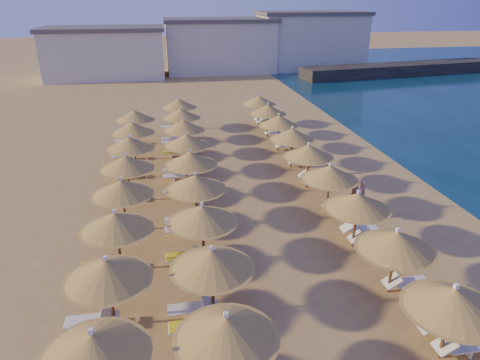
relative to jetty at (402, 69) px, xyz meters
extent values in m
plane|color=tan|center=(-28.20, -39.69, -0.75)|extent=(220.00, 220.00, 0.00)
cube|color=black|center=(0.00, 0.00, 0.00)|extent=(30.27, 8.09, 1.50)
cube|color=silver|center=(-40.36, 4.81, 2.25)|extent=(15.00, 8.00, 6.00)
cube|color=#59514C|center=(-40.36, 4.81, 5.50)|extent=(15.60, 8.48, 0.50)
cube|color=silver|center=(-24.75, 7.19, 2.65)|extent=(15.00, 8.00, 6.80)
cube|color=#59514C|center=(-24.75, 7.19, 6.30)|extent=(15.60, 8.48, 0.50)
cube|color=silver|center=(-11.04, 7.76, 3.05)|extent=(15.00, 8.00, 7.60)
cube|color=#59514C|center=(-11.04, 7.76, 7.10)|extent=(15.60, 8.48, 0.50)
cylinder|color=brown|center=(-25.40, -47.34, 0.31)|extent=(0.12, 0.12, 2.12)
cone|color=#A77930|center=(-25.40, -47.34, 1.48)|extent=(2.68, 2.68, 0.72)
cone|color=#A77930|center=(-25.40, -47.34, 1.18)|extent=(2.89, 2.89, 0.12)
cube|color=white|center=(-25.40, -47.34, 1.91)|extent=(0.12, 0.12, 0.14)
cylinder|color=brown|center=(-25.40, -44.11, 0.31)|extent=(0.12, 0.12, 2.12)
cone|color=#A77930|center=(-25.40, -44.11, 1.48)|extent=(2.68, 2.68, 0.72)
cone|color=#A77930|center=(-25.40, -44.11, 1.18)|extent=(2.89, 2.89, 0.12)
cube|color=white|center=(-25.40, -44.11, 1.91)|extent=(0.12, 0.12, 0.14)
cylinder|color=brown|center=(-25.40, -40.89, 0.31)|extent=(0.12, 0.12, 2.12)
cone|color=#A77930|center=(-25.40, -40.89, 1.48)|extent=(2.68, 2.68, 0.72)
cone|color=#A77930|center=(-25.40, -40.89, 1.18)|extent=(2.89, 2.89, 0.12)
cube|color=white|center=(-25.40, -40.89, 1.91)|extent=(0.12, 0.12, 0.14)
cylinder|color=brown|center=(-25.40, -37.67, 0.31)|extent=(0.12, 0.12, 2.12)
cone|color=#A77930|center=(-25.40, -37.67, 1.48)|extent=(2.68, 2.68, 0.72)
cone|color=#A77930|center=(-25.40, -37.67, 1.18)|extent=(2.89, 2.89, 0.12)
cube|color=white|center=(-25.40, -37.67, 1.91)|extent=(0.12, 0.12, 0.14)
cylinder|color=brown|center=(-25.40, -34.44, 0.31)|extent=(0.12, 0.12, 2.12)
cone|color=#A77930|center=(-25.40, -34.44, 1.48)|extent=(2.68, 2.68, 0.72)
cone|color=#A77930|center=(-25.40, -34.44, 1.18)|extent=(2.89, 2.89, 0.12)
cube|color=white|center=(-25.40, -34.44, 1.91)|extent=(0.12, 0.12, 0.14)
cylinder|color=brown|center=(-25.40, -31.22, 0.31)|extent=(0.12, 0.12, 2.12)
cone|color=#A77930|center=(-25.40, -31.22, 1.48)|extent=(2.68, 2.68, 0.72)
cone|color=#A77930|center=(-25.40, -31.22, 1.18)|extent=(2.89, 2.89, 0.12)
cube|color=white|center=(-25.40, -31.22, 1.91)|extent=(0.12, 0.12, 0.14)
cylinder|color=brown|center=(-25.40, -28.00, 0.31)|extent=(0.12, 0.12, 2.12)
cone|color=#A77930|center=(-25.40, -28.00, 1.48)|extent=(2.68, 2.68, 0.72)
cone|color=#A77930|center=(-25.40, -28.00, 1.18)|extent=(2.89, 2.89, 0.12)
cube|color=white|center=(-25.40, -28.00, 1.91)|extent=(0.12, 0.12, 0.14)
cylinder|color=brown|center=(-25.40, -24.77, 0.31)|extent=(0.12, 0.12, 2.12)
cone|color=#A77930|center=(-25.40, -24.77, 1.48)|extent=(2.68, 2.68, 0.72)
cone|color=#A77930|center=(-25.40, -24.77, 1.18)|extent=(2.89, 2.89, 0.12)
cube|color=white|center=(-25.40, -24.77, 1.91)|extent=(0.12, 0.12, 0.14)
cylinder|color=brown|center=(-25.40, -21.55, 0.31)|extent=(0.12, 0.12, 2.12)
cone|color=#A77930|center=(-25.40, -21.55, 1.48)|extent=(2.68, 2.68, 0.72)
cone|color=#A77930|center=(-25.40, -21.55, 1.18)|extent=(2.89, 2.89, 0.12)
cube|color=white|center=(-25.40, -21.55, 1.91)|extent=(0.12, 0.12, 0.14)
cone|color=#A77930|center=(-32.01, -47.34, 1.48)|extent=(2.68, 2.68, 0.72)
cone|color=#A77930|center=(-32.01, -47.34, 1.18)|extent=(2.89, 2.89, 0.12)
cube|color=white|center=(-32.01, -47.34, 1.91)|extent=(0.12, 0.12, 0.14)
cylinder|color=brown|center=(-32.01, -44.11, 0.31)|extent=(0.12, 0.12, 2.12)
cone|color=#A77930|center=(-32.01, -44.11, 1.48)|extent=(2.68, 2.68, 0.72)
cone|color=#A77930|center=(-32.01, -44.11, 1.18)|extent=(2.89, 2.89, 0.12)
cube|color=white|center=(-32.01, -44.11, 1.91)|extent=(0.12, 0.12, 0.14)
cylinder|color=brown|center=(-32.01, -40.89, 0.31)|extent=(0.12, 0.12, 2.12)
cone|color=#A77930|center=(-32.01, -40.89, 1.48)|extent=(2.68, 2.68, 0.72)
cone|color=#A77930|center=(-32.01, -40.89, 1.18)|extent=(2.89, 2.89, 0.12)
cube|color=white|center=(-32.01, -40.89, 1.91)|extent=(0.12, 0.12, 0.14)
cylinder|color=brown|center=(-32.01, -37.67, 0.31)|extent=(0.12, 0.12, 2.12)
cone|color=#A77930|center=(-32.01, -37.67, 1.48)|extent=(2.68, 2.68, 0.72)
cone|color=#A77930|center=(-32.01, -37.67, 1.18)|extent=(2.89, 2.89, 0.12)
cube|color=white|center=(-32.01, -37.67, 1.91)|extent=(0.12, 0.12, 0.14)
cylinder|color=brown|center=(-32.01, -34.44, 0.31)|extent=(0.12, 0.12, 2.12)
cone|color=#A77930|center=(-32.01, -34.44, 1.48)|extent=(2.68, 2.68, 0.72)
cone|color=#A77930|center=(-32.01, -34.44, 1.18)|extent=(2.89, 2.89, 0.12)
cube|color=white|center=(-32.01, -34.44, 1.91)|extent=(0.12, 0.12, 0.14)
cylinder|color=brown|center=(-32.01, -31.22, 0.31)|extent=(0.12, 0.12, 2.12)
cone|color=#A77930|center=(-32.01, -31.22, 1.48)|extent=(2.68, 2.68, 0.72)
cone|color=#A77930|center=(-32.01, -31.22, 1.18)|extent=(2.89, 2.89, 0.12)
cube|color=white|center=(-32.01, -31.22, 1.91)|extent=(0.12, 0.12, 0.14)
cylinder|color=brown|center=(-32.01, -28.00, 0.31)|extent=(0.12, 0.12, 2.12)
cone|color=#A77930|center=(-32.01, -28.00, 1.48)|extent=(2.68, 2.68, 0.72)
cone|color=#A77930|center=(-32.01, -28.00, 1.18)|extent=(2.89, 2.89, 0.12)
cube|color=white|center=(-32.01, -28.00, 1.91)|extent=(0.12, 0.12, 0.14)
cylinder|color=brown|center=(-32.01, -24.77, 0.31)|extent=(0.12, 0.12, 2.12)
cone|color=#A77930|center=(-32.01, -24.77, 1.48)|extent=(2.68, 2.68, 0.72)
cone|color=#A77930|center=(-32.01, -24.77, 1.18)|extent=(2.89, 2.89, 0.12)
cube|color=white|center=(-32.01, -24.77, 1.91)|extent=(0.12, 0.12, 0.14)
cylinder|color=brown|center=(-32.01, -21.55, 0.31)|extent=(0.12, 0.12, 2.12)
cone|color=#A77930|center=(-32.01, -21.55, 1.48)|extent=(2.68, 2.68, 0.72)
cone|color=#A77930|center=(-32.01, -21.55, 1.18)|extent=(2.89, 2.89, 0.12)
cube|color=white|center=(-32.01, -21.55, 1.91)|extent=(0.12, 0.12, 0.14)
cone|color=#A77930|center=(-35.36, -47.34, 1.48)|extent=(2.68, 2.68, 0.72)
cone|color=#A77930|center=(-35.36, -47.34, 1.18)|extent=(2.89, 2.89, 0.12)
cube|color=white|center=(-35.36, -47.34, 1.91)|extent=(0.12, 0.12, 0.14)
cylinder|color=brown|center=(-35.36, -44.11, 0.31)|extent=(0.12, 0.12, 2.12)
cone|color=#A77930|center=(-35.36, -44.11, 1.48)|extent=(2.68, 2.68, 0.72)
cone|color=#A77930|center=(-35.36, -44.11, 1.18)|extent=(2.89, 2.89, 0.12)
cube|color=white|center=(-35.36, -44.11, 1.91)|extent=(0.12, 0.12, 0.14)
cylinder|color=brown|center=(-35.36, -40.89, 0.31)|extent=(0.12, 0.12, 2.12)
cone|color=#A77930|center=(-35.36, -40.89, 1.48)|extent=(2.68, 2.68, 0.72)
cone|color=#A77930|center=(-35.36, -40.89, 1.18)|extent=(2.89, 2.89, 0.12)
cube|color=white|center=(-35.36, -40.89, 1.91)|extent=(0.12, 0.12, 0.14)
cylinder|color=brown|center=(-35.36, -37.67, 0.31)|extent=(0.12, 0.12, 2.12)
cone|color=#A77930|center=(-35.36, -37.67, 1.48)|extent=(2.68, 2.68, 0.72)
cone|color=#A77930|center=(-35.36, -37.67, 1.18)|extent=(2.89, 2.89, 0.12)
cube|color=white|center=(-35.36, -37.67, 1.91)|extent=(0.12, 0.12, 0.14)
cylinder|color=brown|center=(-35.36, -34.44, 0.31)|extent=(0.12, 0.12, 2.12)
cone|color=#A77930|center=(-35.36, -34.44, 1.48)|extent=(2.68, 2.68, 0.72)
cone|color=#A77930|center=(-35.36, -34.44, 1.18)|extent=(2.89, 2.89, 0.12)
cube|color=white|center=(-35.36, -34.44, 1.91)|extent=(0.12, 0.12, 0.14)
cylinder|color=brown|center=(-35.36, -31.22, 0.31)|extent=(0.12, 0.12, 2.12)
cone|color=#A77930|center=(-35.36, -31.22, 1.48)|extent=(2.68, 2.68, 0.72)
cone|color=#A77930|center=(-35.36, -31.22, 1.18)|extent=(2.89, 2.89, 0.12)
cube|color=white|center=(-35.36, -31.22, 1.91)|extent=(0.12, 0.12, 0.14)
cylinder|color=brown|center=(-35.36, -28.00, 0.31)|extent=(0.12, 0.12, 2.12)
cone|color=#A77930|center=(-35.36, -28.00, 1.48)|extent=(2.68, 2.68, 0.72)
cone|color=#A77930|center=(-35.36, -28.00, 1.18)|extent=(2.89, 2.89, 0.12)
cube|color=white|center=(-35.36, -28.00, 1.91)|extent=(0.12, 0.12, 0.14)
cylinder|color=brown|center=(-35.36, -24.77, 0.31)|extent=(0.12, 0.12, 2.12)
cone|color=#A77930|center=(-35.36, -24.77, 1.48)|extent=(2.68, 2.68, 0.72)
cone|color=#A77930|center=(-35.36, -24.77, 1.18)|extent=(2.89, 2.89, 0.12)
cube|color=white|center=(-35.36, -24.77, 1.91)|extent=(0.12, 0.12, 0.14)
cube|color=white|center=(-24.50, -47.34, -0.43)|extent=(1.35, 0.58, 0.06)
cube|color=white|center=(-24.50, -47.34, -0.59)|extent=(0.06, 0.52, 0.32)
cube|color=white|center=(-25.30, -47.34, -0.29)|extent=(0.58, 0.58, 0.40)
cube|color=white|center=(-24.50, -46.44, -0.43)|extent=(1.35, 0.58, 0.06)
cube|color=white|center=(-24.50, -46.44, -0.59)|extent=(0.06, 0.52, 0.32)
cube|color=white|center=(-25.30, -46.44, -0.29)|extent=(0.58, 0.58, 0.40)
cube|color=white|center=(-24.50, -44.11, -0.43)|extent=(1.35, 0.58, 0.06)
cube|color=white|center=(-24.50, -44.11, -0.59)|extent=(0.06, 0.52, 0.32)
cube|color=white|center=(-25.30, -44.11, -0.29)|extent=(0.58, 0.58, 0.40)
cube|color=white|center=(-32.91, -44.11, -0.43)|extent=(1.35, 0.58, 0.06)
cube|color=white|center=(-32.91, -44.11, -0.59)|extent=(0.06, 0.52, 0.32)
cube|color=white|center=(-32.11, -44.11, -0.29)|extent=(0.58, 0.58, 0.40)
cube|color=white|center=(-32.91, -45.01, -0.43)|extent=(1.35, 0.58, 0.06)
cube|color=white|center=(-32.91, -45.01, -0.59)|extent=(0.06, 0.52, 0.32)
cube|color=white|center=(-32.11, -45.01, -0.29)|extent=(0.58, 0.58, 0.40)
cube|color=#FFF31A|center=(-32.91, -45.01, -0.38)|extent=(1.30, 0.53, 0.05)
cube|color=white|center=(-24.50, -40.89, -0.43)|extent=(1.35, 0.58, 0.06)
cube|color=white|center=(-24.50, -40.89, -0.59)|extent=(0.06, 0.52, 0.32)
cube|color=white|center=(-25.30, -40.89, -0.29)|extent=(0.58, 0.58, 0.40)
cube|color=#FFF31A|center=(-24.50, -40.89, -0.38)|extent=(1.30, 0.53, 0.05)
cube|color=white|center=(-24.50, -39.99, -0.43)|extent=(1.35, 0.58, 0.06)
cube|color=white|center=(-24.50, -39.99, -0.59)|extent=(0.06, 0.52, 0.32)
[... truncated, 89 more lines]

